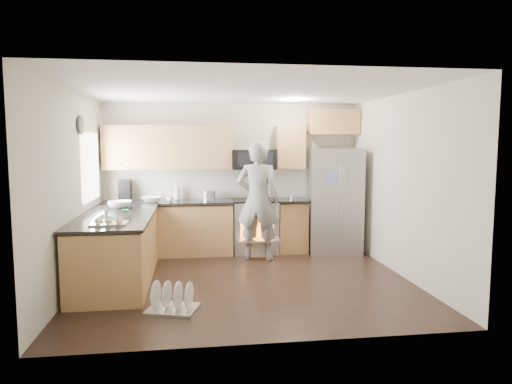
{
  "coord_description": "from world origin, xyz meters",
  "views": [
    {
      "loc": [
        -0.7,
        -6.11,
        1.89
      ],
      "look_at": [
        0.21,
        0.5,
        1.19
      ],
      "focal_mm": 32.0,
      "sensor_mm": 36.0,
      "label": 1
    }
  ],
  "objects": [
    {
      "name": "back_cabinet_run",
      "position": [
        -0.59,
        1.75,
        0.96
      ],
      "size": [
        4.45,
        0.64,
        2.5
      ],
      "color": "#AD8145",
      "rests_on": "ground"
    },
    {
      "name": "peninsula",
      "position": [
        -1.75,
        0.25,
        0.46
      ],
      "size": [
        0.96,
        2.36,
        1.04
      ],
      "color": "#AD8145",
      "rests_on": "ground"
    },
    {
      "name": "stove_range",
      "position": [
        0.35,
        1.69,
        0.68
      ],
      "size": [
        0.76,
        0.97,
        1.79
      ],
      "color": "#B7B7BC",
      "rests_on": "ground"
    },
    {
      "name": "ground",
      "position": [
        0.0,
        0.0,
        0.0
      ],
      "size": [
        4.5,
        4.5,
        0.0
      ],
      "primitive_type": "plane",
      "color": "black",
      "rests_on": "ground"
    },
    {
      "name": "room_shell",
      "position": [
        -0.04,
        0.02,
        1.67
      ],
      "size": [
        4.54,
        4.04,
        2.62
      ],
      "color": "beige",
      "rests_on": "ground"
    },
    {
      "name": "dish_rack",
      "position": [
        -0.96,
        -1.0,
        0.09
      ],
      "size": [
        0.65,
        0.57,
        0.34
      ],
      "rotation": [
        0.0,
        0.0,
        -0.28
      ],
      "color": "#B7B7BC",
      "rests_on": "ground"
    },
    {
      "name": "person",
      "position": [
        0.34,
        1.19,
        0.98
      ],
      "size": [
        0.83,
        0.68,
        1.95
      ],
      "primitive_type": "imported",
      "rotation": [
        0.0,
        0.0,
        2.79
      ],
      "color": "gray",
      "rests_on": "ground"
    },
    {
      "name": "refrigerator",
      "position": [
        1.74,
        1.51,
        0.91
      ],
      "size": [
        0.99,
        0.83,
        1.81
      ],
      "rotation": [
        0.0,
        0.0,
        -0.17
      ],
      "color": "#B7B7BC",
      "rests_on": "ground"
    }
  ]
}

